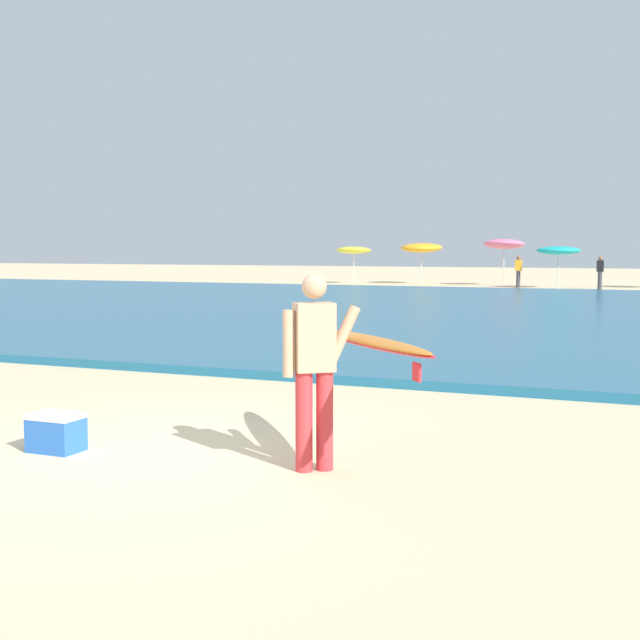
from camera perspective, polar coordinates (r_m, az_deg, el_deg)
ground_plane at (r=8.20m, az=-10.83°, el=-8.97°), size 160.00×160.00×0.00m
sea at (r=25.56m, az=12.79°, el=0.52°), size 120.00×28.00×0.14m
surfer_with_board at (r=7.42m, az=1.56°, el=-2.21°), size 2.04×2.51×1.73m
beach_umbrella_0 at (r=46.74m, az=2.29°, el=4.72°), size 1.91×1.92×2.07m
beach_umbrella_1 at (r=46.87m, az=6.86°, el=4.85°), size 2.27×2.29×2.28m
beach_umbrella_2 at (r=45.37m, az=12.30°, el=5.02°), size 2.11×2.14×2.50m
beach_umbrella_3 at (r=42.91m, az=15.77°, el=4.53°), size 2.09×2.09×2.06m
beachgoer_near_row_left at (r=42.34m, az=18.36°, el=3.11°), size 0.32×0.20×1.58m
beachgoer_near_row_mid at (r=43.10m, az=13.23°, el=3.26°), size 0.32×0.20×1.58m
cooler_box at (r=8.57m, az=-17.36°, el=-7.23°), size 0.49×0.35×0.37m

